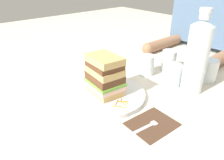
{
  "coord_description": "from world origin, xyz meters",
  "views": [
    {
      "loc": [
        0.53,
        -0.4,
        0.41
      ],
      "look_at": [
        0.02,
        0.03,
        0.06
      ],
      "focal_mm": 33.73,
      "sensor_mm": 36.0,
      "label": 1
    }
  ],
  "objects_px": {
    "empty_tumbler_1": "(209,70)",
    "empty_tumbler_0": "(147,65)",
    "diner_across": "(213,6)",
    "fork": "(147,126)",
    "main_plate": "(106,94)",
    "knife": "(77,79)",
    "empty_tumbler_2": "(169,60)",
    "side_plate": "(76,64)",
    "water_bottle": "(197,57)",
    "napkin_dark": "(152,124)",
    "sandwich": "(105,75)",
    "juice_glass": "(171,76)"
  },
  "relations": [
    {
      "from": "napkin_dark",
      "to": "side_plate",
      "type": "xyz_separation_m",
      "value": [
        -0.53,
        0.06,
        0.01
      ]
    },
    {
      "from": "fork",
      "to": "knife",
      "type": "xyz_separation_m",
      "value": [
        -0.39,
        0.01,
        -0.0
      ]
    },
    {
      "from": "empty_tumbler_0",
      "to": "side_plate",
      "type": "relative_size",
      "value": 0.43
    },
    {
      "from": "knife",
      "to": "diner_across",
      "type": "height_order",
      "value": "diner_across"
    },
    {
      "from": "sandwich",
      "to": "empty_tumbler_1",
      "type": "xyz_separation_m",
      "value": [
        0.18,
        0.4,
        -0.04
      ]
    },
    {
      "from": "fork",
      "to": "water_bottle",
      "type": "xyz_separation_m",
      "value": [
        -0.03,
        0.29,
        0.13
      ]
    },
    {
      "from": "empty_tumbler_1",
      "to": "juice_glass",
      "type": "bearing_deg",
      "value": -117.16
    },
    {
      "from": "napkin_dark",
      "to": "side_plate",
      "type": "relative_size",
      "value": 0.68
    },
    {
      "from": "fork",
      "to": "empty_tumbler_1",
      "type": "xyz_separation_m",
      "value": [
        -0.03,
        0.42,
        0.04
      ]
    },
    {
      "from": "water_bottle",
      "to": "side_plate",
      "type": "relative_size",
      "value": 1.49
    },
    {
      "from": "main_plate",
      "to": "juice_glass",
      "type": "height_order",
      "value": "juice_glass"
    },
    {
      "from": "main_plate",
      "to": "fork",
      "type": "height_order",
      "value": "main_plate"
    },
    {
      "from": "napkin_dark",
      "to": "juice_glass",
      "type": "bearing_deg",
      "value": 114.56
    },
    {
      "from": "napkin_dark",
      "to": "knife",
      "type": "relative_size",
      "value": 0.69
    },
    {
      "from": "knife",
      "to": "empty_tumbler_1",
      "type": "xyz_separation_m",
      "value": [
        0.35,
        0.41,
        0.04
      ]
    },
    {
      "from": "main_plate",
      "to": "napkin_dark",
      "type": "bearing_deg",
      "value": 1.61
    },
    {
      "from": "sandwich",
      "to": "empty_tumbler_1",
      "type": "distance_m",
      "value": 0.44
    },
    {
      "from": "napkin_dark",
      "to": "fork",
      "type": "height_order",
      "value": "fork"
    },
    {
      "from": "sandwich",
      "to": "water_bottle",
      "type": "distance_m",
      "value": 0.33
    },
    {
      "from": "sandwich",
      "to": "napkin_dark",
      "type": "xyz_separation_m",
      "value": [
        0.21,
        0.01,
        -0.08
      ]
    },
    {
      "from": "knife",
      "to": "empty_tumbler_2",
      "type": "height_order",
      "value": "empty_tumbler_2"
    },
    {
      "from": "empty_tumbler_0",
      "to": "empty_tumbler_1",
      "type": "bearing_deg",
      "value": 36.07
    },
    {
      "from": "empty_tumbler_0",
      "to": "diner_across",
      "type": "bearing_deg",
      "value": 90.47
    },
    {
      "from": "knife",
      "to": "water_bottle",
      "type": "xyz_separation_m",
      "value": [
        0.36,
        0.28,
        0.14
      ]
    },
    {
      "from": "juice_glass",
      "to": "water_bottle",
      "type": "height_order",
      "value": "water_bottle"
    },
    {
      "from": "diner_across",
      "to": "main_plate",
      "type": "bearing_deg",
      "value": -87.71
    },
    {
      "from": "fork",
      "to": "diner_across",
      "type": "relative_size",
      "value": 0.3
    },
    {
      "from": "empty_tumbler_1",
      "to": "diner_across",
      "type": "bearing_deg",
      "value": 119.33
    },
    {
      "from": "sandwich",
      "to": "juice_glass",
      "type": "relative_size",
      "value": 1.65
    },
    {
      "from": "sandwich",
      "to": "empty_tumbler_1",
      "type": "relative_size",
      "value": 1.56
    },
    {
      "from": "sandwich",
      "to": "juice_glass",
      "type": "distance_m",
      "value": 0.28
    },
    {
      "from": "main_plate",
      "to": "napkin_dark",
      "type": "height_order",
      "value": "main_plate"
    },
    {
      "from": "fork",
      "to": "knife",
      "type": "distance_m",
      "value": 0.39
    },
    {
      "from": "knife",
      "to": "side_plate",
      "type": "relative_size",
      "value": 0.98
    },
    {
      "from": "water_bottle",
      "to": "empty_tumbler_2",
      "type": "xyz_separation_m",
      "value": [
        -0.17,
        0.09,
        -0.09
      ]
    },
    {
      "from": "sandwich",
      "to": "empty_tumbler_0",
      "type": "distance_m",
      "value": 0.26
    },
    {
      "from": "fork",
      "to": "main_plate",
      "type": "bearing_deg",
      "value": 175.6
    },
    {
      "from": "main_plate",
      "to": "juice_glass",
      "type": "bearing_deg",
      "value": 68.27
    },
    {
      "from": "empty_tumbler_1",
      "to": "empty_tumbler_0",
      "type": "bearing_deg",
      "value": -143.93
    },
    {
      "from": "juice_glass",
      "to": "side_plate",
      "type": "bearing_deg",
      "value": -156.35
    },
    {
      "from": "juice_glass",
      "to": "knife",
      "type": "bearing_deg",
      "value": -136.88
    },
    {
      "from": "water_bottle",
      "to": "empty_tumbler_2",
      "type": "relative_size",
      "value": 3.3
    },
    {
      "from": "side_plate",
      "to": "main_plate",
      "type": "bearing_deg",
      "value": -12.32
    },
    {
      "from": "napkin_dark",
      "to": "fork",
      "type": "bearing_deg",
      "value": -96.63
    },
    {
      "from": "diner_across",
      "to": "fork",
      "type": "bearing_deg",
      "value": -72.89
    },
    {
      "from": "napkin_dark",
      "to": "juice_glass",
      "type": "relative_size",
      "value": 1.59
    },
    {
      "from": "napkin_dark",
      "to": "water_bottle",
      "type": "xyz_separation_m",
      "value": [
        -0.04,
        0.27,
        0.14
      ]
    },
    {
      "from": "empty_tumbler_2",
      "to": "side_plate",
      "type": "relative_size",
      "value": 0.45
    },
    {
      "from": "sandwich",
      "to": "fork",
      "type": "bearing_deg",
      "value": -4.49
    },
    {
      "from": "napkin_dark",
      "to": "sandwich",
      "type": "bearing_deg",
      "value": -178.48
    }
  ]
}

